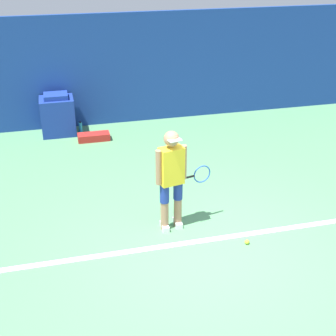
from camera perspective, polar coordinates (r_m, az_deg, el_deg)
ground_plane at (r=6.69m, az=5.14°, el=-10.15°), size 24.00×24.00×0.00m
back_wall at (r=10.90m, az=-3.71°, el=12.00°), size 24.00×0.10×2.49m
court_baseline at (r=6.89m, az=4.43°, el=-8.82°), size 21.60×0.10×0.01m
tennis_player at (r=6.74m, az=0.49°, el=-1.03°), size 0.88×0.32×1.57m
tennis_ball at (r=6.89m, az=9.61°, el=-8.88°), size 0.07×0.07×0.07m
covered_chair at (r=10.60m, az=-13.29°, el=6.30°), size 0.72×0.61×0.92m
equipment_bag at (r=10.22m, az=-9.04°, el=3.77°), size 0.68×0.28×0.16m
water_bottle at (r=10.71m, az=-10.61°, el=4.93°), size 0.07×0.07×0.24m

